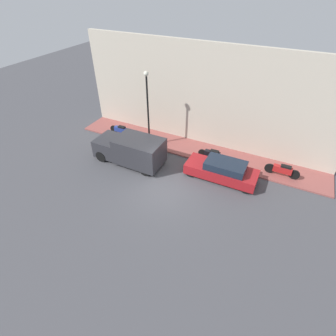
{
  "coord_description": "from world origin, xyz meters",
  "views": [
    {
      "loc": [
        -10.27,
        -5.38,
        10.42
      ],
      "look_at": [
        1.24,
        0.34,
        0.6
      ],
      "focal_mm": 28.0,
      "sensor_mm": 36.0,
      "label": 1
    }
  ],
  "objects_px": {
    "delivery_van": "(130,149)",
    "motorcycle_red": "(283,170)",
    "motorcycle_blue": "(121,130)",
    "motorcycle_black": "(212,154)",
    "parked_car": "(222,170)",
    "streetlamp": "(148,102)"
  },
  "relations": [
    {
      "from": "delivery_van",
      "to": "motorcycle_red",
      "type": "relative_size",
      "value": 2.24
    },
    {
      "from": "motorcycle_red",
      "to": "motorcycle_blue",
      "type": "height_order",
      "value": "motorcycle_red"
    },
    {
      "from": "motorcycle_red",
      "to": "motorcycle_black",
      "type": "relative_size",
      "value": 1.07
    },
    {
      "from": "motorcycle_red",
      "to": "delivery_van",
      "type": "bearing_deg",
      "value": 106.5
    },
    {
      "from": "delivery_van",
      "to": "motorcycle_red",
      "type": "xyz_separation_m",
      "value": [
        2.75,
        -9.29,
        -0.42
      ]
    },
    {
      "from": "parked_car",
      "to": "motorcycle_black",
      "type": "bearing_deg",
      "value": 35.95
    },
    {
      "from": "motorcycle_red",
      "to": "motorcycle_blue",
      "type": "distance_m",
      "value": 11.87
    },
    {
      "from": "parked_car",
      "to": "delivery_van",
      "type": "xyz_separation_m",
      "value": [
        -0.98,
        5.98,
        0.35
      ]
    },
    {
      "from": "motorcycle_red",
      "to": "streetlamp",
      "type": "distance_m",
      "value": 9.6
    },
    {
      "from": "motorcycle_blue",
      "to": "motorcycle_black",
      "type": "relative_size",
      "value": 0.96
    },
    {
      "from": "motorcycle_red",
      "to": "motorcycle_black",
      "type": "bearing_deg",
      "value": 92.41
    },
    {
      "from": "motorcycle_black",
      "to": "motorcycle_blue",
      "type": "bearing_deg",
      "value": 90.1
    },
    {
      "from": "streetlamp",
      "to": "motorcycle_red",
      "type": "bearing_deg",
      "value": -86.77
    },
    {
      "from": "streetlamp",
      "to": "delivery_van",
      "type": "bearing_deg",
      "value": 175.87
    },
    {
      "from": "motorcycle_red",
      "to": "motorcycle_blue",
      "type": "xyz_separation_m",
      "value": [
        -0.2,
        11.87,
        -0.03
      ]
    },
    {
      "from": "parked_car",
      "to": "motorcycle_red",
      "type": "distance_m",
      "value": 3.76
    },
    {
      "from": "parked_car",
      "to": "streetlamp",
      "type": "xyz_separation_m",
      "value": [
        1.26,
        5.82,
        2.84
      ]
    },
    {
      "from": "delivery_van",
      "to": "motorcycle_red",
      "type": "bearing_deg",
      "value": -73.5
    },
    {
      "from": "parked_car",
      "to": "motorcycle_blue",
      "type": "distance_m",
      "value": 8.7
    },
    {
      "from": "parked_car",
      "to": "delivery_van",
      "type": "height_order",
      "value": "delivery_van"
    },
    {
      "from": "delivery_van",
      "to": "streetlamp",
      "type": "height_order",
      "value": "streetlamp"
    },
    {
      "from": "delivery_van",
      "to": "motorcycle_blue",
      "type": "height_order",
      "value": "delivery_van"
    }
  ]
}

